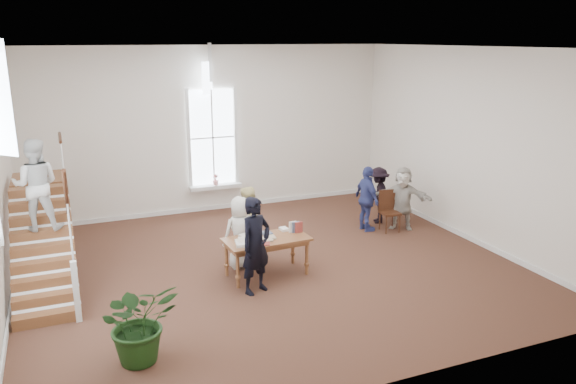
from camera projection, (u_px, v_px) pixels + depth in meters
name	position (u px, v px, depth m)	size (l,w,h in m)	color
ground	(271.00, 267.00, 11.86)	(10.00, 10.00, 0.00)	#4C2C1E
room_shell	(215.00, 196.00, 15.67)	(10.49, 10.00, 10.00)	white
staircase	(39.00, 207.00, 10.51)	(1.10, 4.10, 2.92)	brown
library_table	(265.00, 242.00, 11.27)	(1.74, 0.94, 0.86)	brown
police_officer	(256.00, 245.00, 10.48)	(0.68, 0.45, 1.87)	black
elderly_woman	(241.00, 232.00, 11.67)	(0.75, 0.49, 1.54)	silver
person_yellow	(247.00, 222.00, 12.22)	(0.77, 0.60, 1.59)	beige
woman_cluster_a	(367.00, 199.00, 13.90)	(0.96, 0.40, 1.64)	#364082
woman_cluster_b	(378.00, 195.00, 14.55)	(0.95, 0.55, 1.47)	black
woman_cluster_c	(402.00, 198.00, 14.06)	(1.47, 0.47, 1.59)	beige
floor_plant	(139.00, 322.00, 8.28)	(1.14, 0.99, 1.27)	black
side_chair	(388.00, 208.00, 14.00)	(0.48, 0.48, 1.02)	#341B0E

